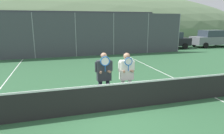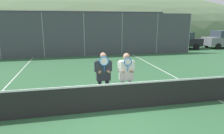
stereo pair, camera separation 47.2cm
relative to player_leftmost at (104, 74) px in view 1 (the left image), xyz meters
The scene contains 13 objects.
ground_plane 1.22m from the player_leftmost, 75.40° to the right, with size 120.00×120.00×0.00m, color #2D5B38.
hill_distant 52.93m from the player_leftmost, 89.85° to the left, with size 113.37×62.98×22.04m.
clubhouse_building 17.26m from the player_leftmost, 89.06° to the left, with size 17.76×5.50×3.77m.
fence_back 9.93m from the player_leftmost, 89.18° to the left, with size 19.00×0.06×3.45m.
tennis_net 0.83m from the player_leftmost, 75.40° to the right, with size 10.88×0.09×1.02m.
court_line_right_sideline 4.97m from the player_leftmost, 30.36° to the left, with size 0.05×16.00×0.01m, color white.
player_leftmost is the anchor object (origin of this frame).
player_center_left 0.79m from the player_leftmost, ahead, with size 0.60×0.34×1.79m.
car_far_left 13.49m from the player_leftmost, 115.59° to the left, with size 4.23×1.95×1.89m.
car_left_of_center 12.12m from the player_leftmost, 92.96° to the left, with size 4.61×2.04×1.68m.
car_center 12.72m from the player_leftmost, 68.50° to the left, with size 4.40×2.09×1.68m.
car_right_of_center 15.56m from the player_leftmost, 50.64° to the left, with size 4.45×1.92×1.71m.
car_far_right 19.26m from the player_leftmost, 38.03° to the left, with size 4.61×1.96×1.83m.
Camera 1 is at (-1.69, -5.75, 2.86)m, focal length 32.00 mm.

